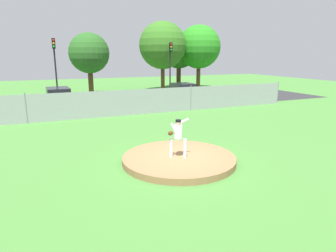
{
  "coord_description": "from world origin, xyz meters",
  "views": [
    {
      "loc": [
        -4.79,
        -10.04,
        4.13
      ],
      "look_at": [
        0.54,
        2.36,
        0.91
      ],
      "focal_mm": 31.65,
      "sensor_mm": 36.0,
      "label": 1
    }
  ],
  "objects": [
    {
      "name": "ground_plane",
      "position": [
        0.0,
        6.0,
        0.0
      ],
      "size": [
        80.0,
        80.0,
        0.0
      ],
      "primitive_type": "plane",
      "color": "#427A33"
    },
    {
      "name": "baseball",
      "position": [
        -0.05,
        0.65,
        0.29
      ],
      "size": [
        0.07,
        0.07,
        0.07
      ],
      "primitive_type": "sphere",
      "color": "white",
      "rests_on": "pitchers_mound"
    },
    {
      "name": "parked_car_white",
      "position": [
        7.45,
        14.91,
        0.76
      ],
      "size": [
        2.04,
        4.12,
        1.6
      ],
      "color": "silver",
      "rests_on": "ground_plane"
    },
    {
      "name": "chainlink_fence",
      "position": [
        0.0,
        10.0,
        0.91
      ],
      "size": [
        28.72,
        0.07,
        1.91
      ],
      "color": "gray",
      "rests_on": "ground_plane"
    },
    {
      "name": "parked_car_champagne",
      "position": [
        -3.55,
        14.89,
        0.79
      ],
      "size": [
        1.99,
        4.5,
        1.65
      ],
      "color": "tan",
      "rests_on": "ground_plane"
    },
    {
      "name": "pitcher_youth",
      "position": [
        -0.11,
        -0.12,
        1.19
      ],
      "size": [
        0.81,
        0.43,
        1.57
      ],
      "color": "silver",
      "rests_on": "pitchers_mound"
    },
    {
      "name": "traffic_light_near",
      "position": [
        -3.4,
        18.69,
        3.78
      ],
      "size": [
        0.28,
        0.46,
        5.6
      ],
      "color": "black",
      "rests_on": "ground_plane"
    },
    {
      "name": "tree_slender_far",
      "position": [
        0.12,
        21.98,
        4.34
      ],
      "size": [
        4.13,
        4.13,
        6.44
      ],
      "color": "#4C331E",
      "rests_on": "ground_plane"
    },
    {
      "name": "tree_broad_right",
      "position": [
        13.4,
        22.7,
        5.13
      ],
      "size": [
        5.22,
        5.22,
        7.75
      ],
      "color": "#4C331E",
      "rests_on": "ground_plane"
    },
    {
      "name": "asphalt_strip",
      "position": [
        0.0,
        14.5,
        0.0
      ],
      "size": [
        44.0,
        7.0,
        0.01
      ],
      "primitive_type": "cube",
      "color": "#2B2B2D",
      "rests_on": "ground_plane"
    },
    {
      "name": "traffic_cone_orange",
      "position": [
        1.83,
        14.44,
        0.26
      ],
      "size": [
        0.4,
        0.4,
        0.55
      ],
      "color": "orange",
      "rests_on": "asphalt_strip"
    },
    {
      "name": "tree_leaning_west",
      "position": [
        11.69,
        24.82,
        4.79
      ],
      "size": [
        4.66,
        4.66,
        7.16
      ],
      "color": "#4C331E",
      "rests_on": "ground_plane"
    },
    {
      "name": "tree_bushy_near",
      "position": [
        8.39,
        22.16,
        5.23
      ],
      "size": [
        5.34,
        5.34,
        7.92
      ],
      "color": "#4C331E",
      "rests_on": "ground_plane"
    },
    {
      "name": "traffic_light_far",
      "position": [
        7.79,
        18.61,
        3.67
      ],
      "size": [
        0.28,
        0.46,
        5.42
      ],
      "color": "black",
      "rests_on": "ground_plane"
    },
    {
      "name": "pitchers_mound",
      "position": [
        0.0,
        0.0,
        0.13
      ],
      "size": [
        4.48,
        4.48,
        0.25
      ],
      "primitive_type": "cylinder",
      "color": "olive",
      "rests_on": "ground_plane"
    }
  ]
}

